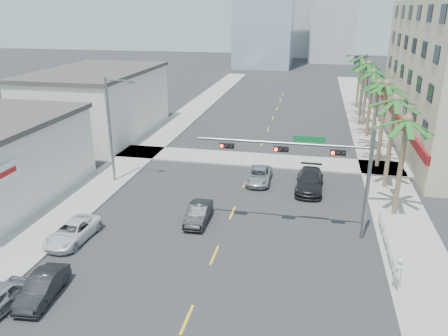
{
  "coord_description": "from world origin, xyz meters",
  "views": [
    {
      "loc": [
        5.29,
        -18.62,
        14.25
      ],
      "look_at": [
        -0.63,
        9.96,
        3.5
      ],
      "focal_mm": 35.0,
      "sensor_mm": 36.0,
      "label": 1
    }
  ],
  "objects_px": {
    "car_parked_far": "(73,232)",
    "car_lane_center": "(259,175)",
    "traffic_signal_mast": "(317,163)",
    "pedestrian": "(398,273)",
    "car_lane_left": "(198,213)",
    "car_parked_mid": "(42,287)",
    "car_lane_right": "(310,181)"
  },
  "relations": [
    {
      "from": "car_lane_center",
      "to": "car_lane_left",
      "type": "bearing_deg",
      "value": -111.97
    },
    {
      "from": "car_lane_left",
      "to": "car_lane_right",
      "type": "distance_m",
      "value": 10.58
    },
    {
      "from": "car_lane_left",
      "to": "car_lane_right",
      "type": "xyz_separation_m",
      "value": [
        7.53,
        7.44,
        0.13
      ]
    },
    {
      "from": "traffic_signal_mast",
      "to": "car_lane_center",
      "type": "xyz_separation_m",
      "value": [
        -4.67,
        8.47,
        -4.45
      ]
    },
    {
      "from": "traffic_signal_mast",
      "to": "pedestrian",
      "type": "bearing_deg",
      "value": -50.01
    },
    {
      "from": "car_parked_mid",
      "to": "traffic_signal_mast",
      "type": "bearing_deg",
      "value": 30.83
    },
    {
      "from": "car_parked_far",
      "to": "car_lane_left",
      "type": "xyz_separation_m",
      "value": [
        7.31,
        4.21,
        0.02
      ]
    },
    {
      "from": "traffic_signal_mast",
      "to": "car_parked_far",
      "type": "distance_m",
      "value": 16.33
    },
    {
      "from": "car_parked_mid",
      "to": "car_parked_far",
      "type": "relative_size",
      "value": 0.87
    },
    {
      "from": "car_lane_left",
      "to": "pedestrian",
      "type": "xyz_separation_m",
      "value": [
        12.39,
        -5.56,
        0.41
      ]
    },
    {
      "from": "car_parked_far",
      "to": "car_lane_center",
      "type": "xyz_separation_m",
      "value": [
        10.52,
        12.51,
        -0.01
      ]
    },
    {
      "from": "car_lane_right",
      "to": "pedestrian",
      "type": "xyz_separation_m",
      "value": [
        4.86,
        -13.0,
        0.28
      ]
    },
    {
      "from": "pedestrian",
      "to": "car_lane_center",
      "type": "bearing_deg",
      "value": -94.18
    },
    {
      "from": "car_parked_mid",
      "to": "pedestrian",
      "type": "height_order",
      "value": "pedestrian"
    },
    {
      "from": "car_parked_far",
      "to": "pedestrian",
      "type": "distance_m",
      "value": 19.75
    },
    {
      "from": "car_lane_center",
      "to": "pedestrian",
      "type": "bearing_deg",
      "value": -57.29
    },
    {
      "from": "car_parked_far",
      "to": "pedestrian",
      "type": "height_order",
      "value": "pedestrian"
    },
    {
      "from": "traffic_signal_mast",
      "to": "car_lane_center",
      "type": "bearing_deg",
      "value": 118.85
    },
    {
      "from": "traffic_signal_mast",
      "to": "car_parked_mid",
      "type": "bearing_deg",
      "value": -144.11
    },
    {
      "from": "car_parked_mid",
      "to": "car_lane_right",
      "type": "xyz_separation_m",
      "value": [
        13.24,
        17.44,
        0.14
      ]
    },
    {
      "from": "traffic_signal_mast",
      "to": "car_parked_mid",
      "type": "xyz_separation_m",
      "value": [
        -13.58,
        -9.83,
        -4.42
      ]
    },
    {
      "from": "car_parked_far",
      "to": "car_lane_center",
      "type": "relative_size",
      "value": 1.02
    },
    {
      "from": "traffic_signal_mast",
      "to": "car_parked_mid",
      "type": "height_order",
      "value": "traffic_signal_mast"
    },
    {
      "from": "traffic_signal_mast",
      "to": "car_lane_left",
      "type": "relative_size",
      "value": 2.85
    },
    {
      "from": "car_parked_mid",
      "to": "car_lane_center",
      "type": "relative_size",
      "value": 0.88
    },
    {
      "from": "car_parked_far",
      "to": "car_lane_left",
      "type": "relative_size",
      "value": 1.15
    },
    {
      "from": "car_lane_left",
      "to": "pedestrian",
      "type": "relative_size",
      "value": 2.17
    },
    {
      "from": "car_parked_mid",
      "to": "car_lane_right",
      "type": "height_order",
      "value": "car_lane_right"
    },
    {
      "from": "car_parked_far",
      "to": "car_lane_center",
      "type": "height_order",
      "value": "car_parked_far"
    },
    {
      "from": "car_parked_mid",
      "to": "car_lane_center",
      "type": "distance_m",
      "value": 20.36
    },
    {
      "from": "car_lane_left",
      "to": "car_lane_center",
      "type": "bearing_deg",
      "value": 67.26
    },
    {
      "from": "pedestrian",
      "to": "car_lane_left",
      "type": "bearing_deg",
      "value": -61.9
    }
  ]
}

